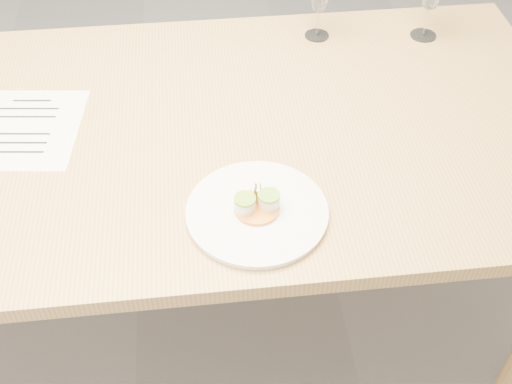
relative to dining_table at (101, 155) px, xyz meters
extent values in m
plane|color=slate|center=(0.00, 0.00, -0.68)|extent=(7.00, 7.00, 0.00)
cube|color=tan|center=(0.00, 0.00, 0.05)|extent=(2.40, 1.00, 0.04)
cylinder|color=tan|center=(1.10, 0.40, -0.33)|extent=(0.07, 0.07, 0.71)
cylinder|color=white|center=(0.36, -0.31, 0.07)|extent=(0.30, 0.30, 0.01)
cylinder|color=white|center=(0.36, -0.31, 0.08)|extent=(0.31, 0.31, 0.01)
cylinder|color=orange|center=(0.36, -0.31, 0.09)|extent=(0.10, 0.10, 0.01)
cylinder|color=#F3EAC6|center=(0.33, -0.31, 0.11)|extent=(0.05, 0.05, 0.03)
cylinder|color=#F3EAC6|center=(0.39, -0.31, 0.11)|extent=(0.05, 0.05, 0.03)
cylinder|color=#8ABC34|center=(0.33, -0.31, 0.12)|extent=(0.05, 0.05, 0.01)
cylinder|color=#8ABC34|center=(0.39, -0.31, 0.12)|extent=(0.05, 0.05, 0.01)
cylinder|color=#C4C669|center=(0.42, -0.36, 0.08)|extent=(0.05, 0.05, 0.00)
cube|color=white|center=(-0.16, 0.04, 0.07)|extent=(0.27, 0.33, 0.00)
cube|color=black|center=(-0.17, 0.15, 0.07)|extent=(0.10, 0.02, 0.00)
cube|color=black|center=(-0.18, 0.12, 0.07)|extent=(0.15, 0.02, 0.00)
cube|color=black|center=(-0.18, 0.09, 0.07)|extent=(0.15, 0.02, 0.00)
cube|color=black|center=(-0.19, 0.02, 0.07)|extent=(0.15, 0.02, 0.00)
cube|color=black|center=(-0.19, -0.01, 0.07)|extent=(0.15, 0.02, 0.00)
cube|color=black|center=(-0.20, -0.05, 0.07)|extent=(0.15, 0.02, 0.00)
cylinder|color=white|center=(0.61, 0.37, 0.07)|extent=(0.07, 0.07, 0.00)
cylinder|color=white|center=(0.61, 0.37, 0.11)|extent=(0.01, 0.01, 0.09)
cylinder|color=white|center=(0.92, 0.34, 0.07)|extent=(0.08, 0.08, 0.00)
cylinder|color=white|center=(0.92, 0.34, 0.12)|extent=(0.01, 0.01, 0.09)
camera|label=1|loc=(0.26, -1.23, 1.09)|focal=45.00mm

